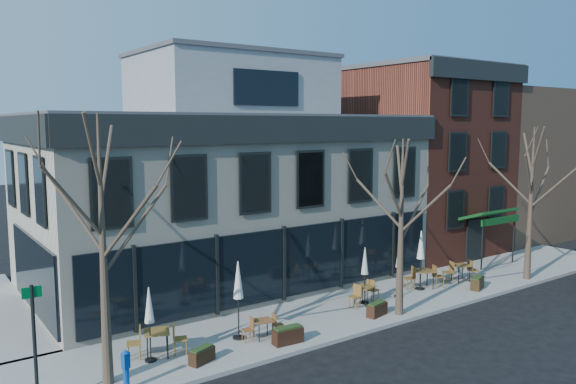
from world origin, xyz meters
TOP-DOWN VIEW (x-y plane):
  - ground at (0.00, 0.00)m, footprint 120.00×120.00m
  - sidewalk_front at (3.25, -2.15)m, footprint 33.50×4.70m
  - corner_building at (0.07, 5.07)m, footprint 18.39×10.39m
  - red_brick_building at (13.00, 4.98)m, footprint 8.20×11.78m
  - bg_building at (23.00, 6.00)m, footprint 12.00×12.00m
  - tree_corner at (-8.49, -3.20)m, footprint 3.93×3.98m
  - tree_mid at (3.01, -3.90)m, footprint 3.50×3.55m
  - tree_right at (12.01, -3.90)m, footprint 3.72×3.77m
  - sign_pole at (-10.50, -3.50)m, footprint 0.50×0.10m
  - call_box at (-8.20, -3.92)m, footprint 0.25×0.24m
  - cafe_set_0 at (-6.55, -2.20)m, footprint 2.04×1.17m
  - cafe_set_2 at (-2.88, -2.93)m, footprint 1.64×0.75m
  - cafe_set_3 at (2.71, -2.16)m, footprint 1.86×0.86m
  - cafe_set_4 at (6.61, -2.03)m, footprint 1.99×1.23m
  - cafe_set_5 at (9.00, -2.25)m, footprint 1.91×1.07m
  - umbrella_0 at (-6.88, -2.43)m, footprint 0.39×0.39m
  - umbrella_1 at (-3.58, -2.41)m, footprint 0.45×0.45m
  - umbrella_2 at (2.79, -2.08)m, footprint 0.39×0.39m
  - umbrella_3 at (4.66, -2.30)m, footprint 0.41×0.41m
  - umbrella_4 at (6.29, -2.07)m, footprint 0.44×0.44m
  - planter_0 at (-5.58, -3.50)m, footprint 0.97×0.65m
  - planter_1 at (-2.41, -3.79)m, footprint 1.11×0.51m
  - planter_2 at (2.13, -3.53)m, footprint 1.04×0.61m
  - planter_3 at (8.55, -3.54)m, footprint 1.09×0.77m

SIDE VIEW (x-z plane):
  - ground at x=0.00m, z-range 0.00..0.00m
  - sidewalk_front at x=3.25m, z-range 0.00..0.15m
  - planter_0 at x=-5.58m, z-range 0.15..0.65m
  - planter_2 at x=2.13m, z-range 0.15..0.70m
  - planter_3 at x=8.55m, z-range 0.15..0.71m
  - planter_1 at x=-2.41m, z-range 0.15..0.75m
  - cafe_set_2 at x=-2.88m, z-range 0.16..1.00m
  - cafe_set_3 at x=2.71m, z-range 0.16..1.11m
  - cafe_set_5 at x=9.00m, z-range 0.16..1.15m
  - cafe_set_4 at x=6.61m, z-range 0.16..1.20m
  - cafe_set_0 at x=-6.55m, z-range 0.16..1.22m
  - call_box at x=-8.20m, z-range 0.19..1.40m
  - umbrella_2 at x=2.79m, z-range 0.65..3.09m
  - umbrella_0 at x=-6.88m, z-range 0.65..3.11m
  - umbrella_3 at x=4.66m, z-range 0.68..3.24m
  - sign_pole at x=-10.50m, z-range 0.37..3.77m
  - umbrella_4 at x=6.29m, z-range 0.72..3.48m
  - umbrella_1 at x=-3.58m, z-range 0.73..3.55m
  - tree_mid at x=3.01m, z-range 0.27..7.31m
  - tree_right at x=12.01m, z-range 0.28..7.76m
  - tree_corner at x=-8.49m, z-range 0.29..8.21m
  - corner_building at x=0.07m, z-range -0.83..10.27m
  - bg_building at x=23.00m, z-range 0.00..10.00m
  - red_brick_building at x=13.00m, z-range 0.05..11.22m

